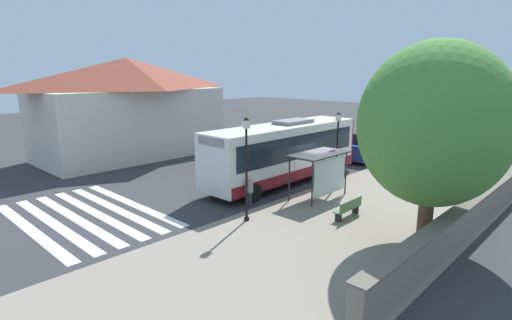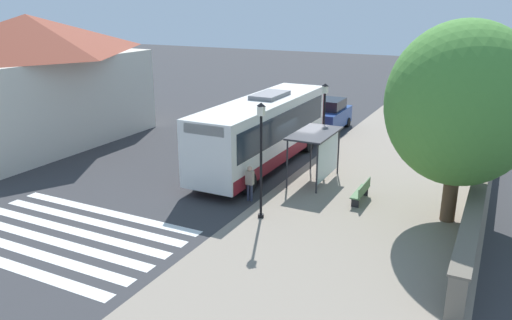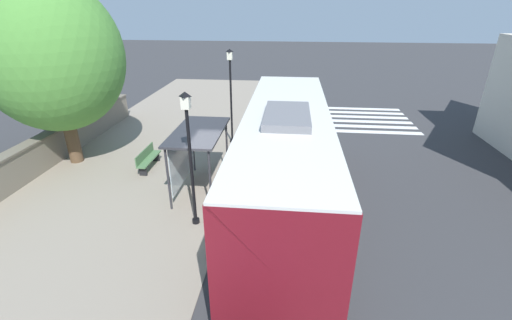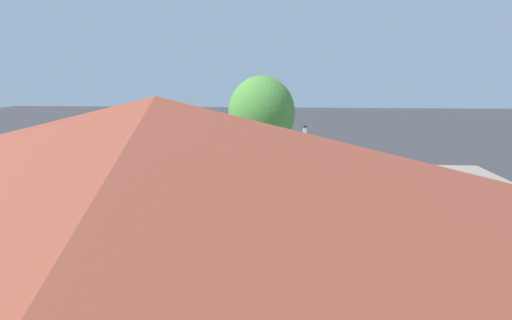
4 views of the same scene
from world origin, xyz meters
name	(u,v)px [view 2 (image 2 of 4)]	position (x,y,z in m)	size (l,w,h in m)	color
ground_plane	(298,170)	(0.00, 0.00, 0.00)	(120.00, 120.00, 0.00)	#353538
sidewalk_plaza	(386,184)	(-4.50, 0.00, 0.01)	(9.00, 44.00, 0.02)	gray
crosswalk_stripes	(62,235)	(5.00, 10.88, 0.00)	(9.00, 5.25, 0.01)	silver
stone_wall	(481,183)	(-8.55, 0.00, 0.72)	(0.60, 20.00, 1.42)	slate
background_building	(34,80)	(15.82, 2.38, 3.92)	(7.51, 14.02, 7.62)	beige
bus	(263,130)	(1.97, 0.11, 1.93)	(2.77, 11.23, 3.74)	silver
bus_shelter	(318,141)	(-1.38, 1.10, 2.03)	(1.75, 3.38, 2.42)	#2D2D33
pedestrian	(250,181)	(0.34, 4.73, 0.92)	(0.34, 0.22, 1.59)	#2D3347
bench	(362,191)	(-4.02, 2.67, 0.48)	(0.40, 1.86, 0.88)	#4C7247
street_lamp_near	(261,152)	(-0.88, 6.13, 2.77)	(0.28, 0.28, 4.69)	black
street_lamp_far	(324,118)	(-0.88, -1.17, 2.59)	(0.28, 0.28, 4.38)	black
shade_tree	(461,104)	(-7.59, 3.04, 4.67)	(5.57, 5.57, 7.75)	brown
parked_car_behind_bus	(330,115)	(1.37, -8.92, 1.00)	(2.00, 4.23, 2.07)	navy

